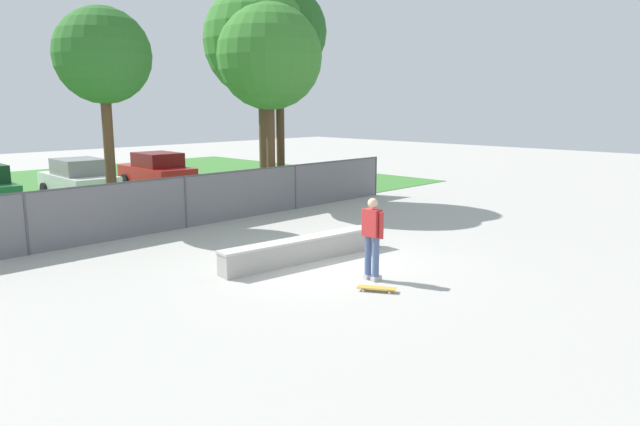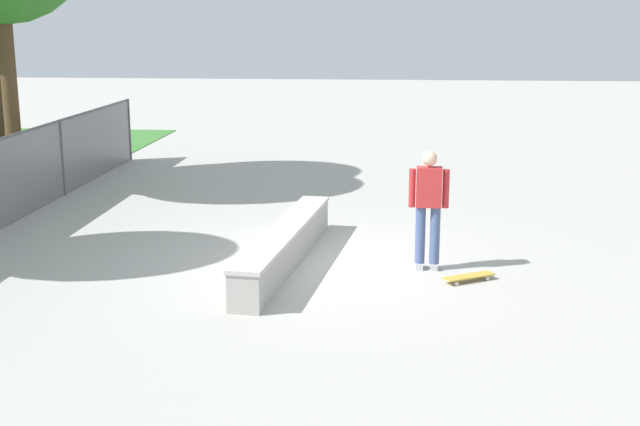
{
  "view_description": "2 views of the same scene",
  "coord_description": "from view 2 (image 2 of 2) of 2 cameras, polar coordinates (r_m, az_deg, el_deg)",
  "views": [
    {
      "loc": [
        -9.6,
        -9.29,
        3.78
      ],
      "look_at": [
        0.16,
        0.31,
        1.2
      ],
      "focal_mm": 32.25,
      "sensor_mm": 36.0,
      "label": 1
    },
    {
      "loc": [
        -12.48,
        -1.04,
        3.74
      ],
      "look_at": [
        -0.03,
        0.05,
        0.82
      ],
      "focal_mm": 47.03,
      "sensor_mm": 36.0,
      "label": 2
    }
  ],
  "objects": [
    {
      "name": "skateboarder",
      "position": [
        12.64,
        7.39,
        0.56
      ],
      "size": [
        0.28,
        0.6,
        1.82
      ],
      "color": "beige",
      "rests_on": "ground"
    },
    {
      "name": "concrete_ledge",
      "position": [
        12.99,
        -2.37,
        -2.23
      ],
      "size": [
        4.75,
        1.0,
        0.59
      ],
      "color": "#A8A59E",
      "rests_on": "ground"
    },
    {
      "name": "ground_plane",
      "position": [
        13.07,
        0.25,
        -3.48
      ],
      "size": [
        80.0,
        80.0,
        0.0
      ],
      "primitive_type": "plane",
      "color": "#ADAAA3"
    },
    {
      "name": "skateboard",
      "position": [
        12.39,
        10.09,
        -4.28
      ],
      "size": [
        0.58,
        0.79,
        0.09
      ],
      "color": "gold",
      "rests_on": "ground"
    }
  ]
}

